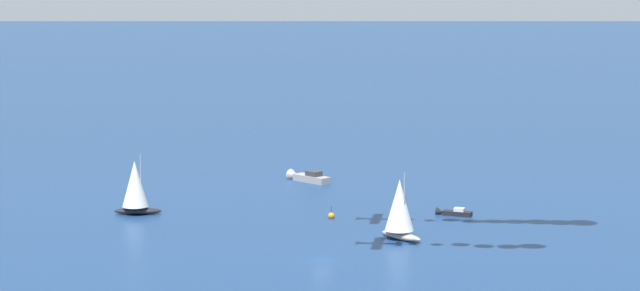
{
  "coord_description": "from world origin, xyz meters",
  "views": [
    {
      "loc": [
        -158.41,
        -1.12,
        39.21
      ],
      "look_at": [
        0.02,
        0.25,
        16.12
      ],
      "focal_mm": 65.9,
      "sensor_mm": 36.0,
      "label": 1
    }
  ],
  "objects_px": {
    "motorboat_offshore": "(452,213)",
    "marker_buoy": "(331,216)",
    "motorboat_far_stbd": "(307,177)",
    "sailboat_inshore": "(400,208)",
    "sailboat_trailing": "(135,187)"
  },
  "relations": [
    {
      "from": "motorboat_offshore",
      "to": "marker_buoy",
      "type": "height_order",
      "value": "marker_buoy"
    },
    {
      "from": "motorboat_far_stbd",
      "to": "sailboat_inshore",
      "type": "xyz_separation_m",
      "value": [
        -49.6,
        -14.89,
        3.89
      ]
    },
    {
      "from": "sailboat_inshore",
      "to": "motorboat_offshore",
      "type": "distance_m",
      "value": 20.55
    },
    {
      "from": "sailboat_trailing",
      "to": "motorboat_offshore",
      "type": "bearing_deg",
      "value": -90.43
    },
    {
      "from": "motorboat_far_stbd",
      "to": "sailboat_trailing",
      "type": "relative_size",
      "value": 0.87
    },
    {
      "from": "motorboat_offshore",
      "to": "marker_buoy",
      "type": "xyz_separation_m",
      "value": [
        -2.48,
        19.95,
        -0.07
      ]
    },
    {
      "from": "sailboat_inshore",
      "to": "motorboat_offshore",
      "type": "bearing_deg",
      "value": -29.03
    },
    {
      "from": "sailboat_inshore",
      "to": "sailboat_trailing",
      "type": "height_order",
      "value": "sailboat_inshore"
    },
    {
      "from": "motorboat_offshore",
      "to": "sailboat_trailing",
      "type": "xyz_separation_m",
      "value": [
        0.39,
        52.27,
        4.13
      ]
    },
    {
      "from": "marker_buoy",
      "to": "motorboat_far_stbd",
      "type": "bearing_deg",
      "value": 7.76
    },
    {
      "from": "sailboat_inshore",
      "to": "sailboat_trailing",
      "type": "distance_m",
      "value": 46.16
    },
    {
      "from": "motorboat_far_stbd",
      "to": "sailboat_inshore",
      "type": "relative_size",
      "value": 0.86
    },
    {
      "from": "motorboat_offshore",
      "to": "marker_buoy",
      "type": "distance_m",
      "value": 20.1
    },
    {
      "from": "sailboat_inshore",
      "to": "marker_buoy",
      "type": "relative_size",
      "value": 4.86
    },
    {
      "from": "motorboat_far_stbd",
      "to": "marker_buoy",
      "type": "height_order",
      "value": "motorboat_far_stbd"
    }
  ]
}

